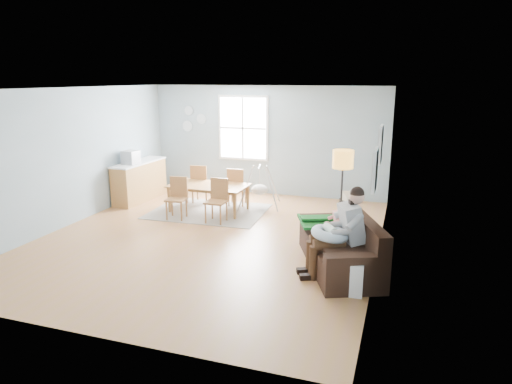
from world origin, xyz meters
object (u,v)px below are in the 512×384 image
(toddler, at_px, (336,220))
(storage_cube, at_px, (348,276))
(chair_nw, at_px, (200,182))
(baby_swing, at_px, (260,189))
(sofa, at_px, (343,249))
(father, at_px, (341,229))
(chair_sw, at_px, (177,195))
(chair_ne, at_px, (236,185))
(floor_lamp, at_px, (343,168))
(chair_se, at_px, (218,198))
(monitor, at_px, (131,157))
(counter, at_px, (140,181))
(dining_table, at_px, (208,198))

(toddler, relative_size, storage_cube, 1.73)
(chair_nw, height_order, baby_swing, baby_swing)
(sofa, xyz_separation_m, baby_swing, (-2.29, 2.86, 0.12))
(sofa, bearing_deg, storage_cube, -77.53)
(father, height_order, chair_sw, father)
(chair_nw, distance_m, chair_ne, 0.89)
(floor_lamp, relative_size, chair_se, 1.92)
(toddler, relative_size, monitor, 2.18)
(floor_lamp, height_order, counter, floor_lamp)
(sofa, xyz_separation_m, monitor, (-5.20, 2.21, 0.80))
(toddler, xyz_separation_m, chair_sw, (-3.50, 1.35, -0.21))
(dining_table, bearing_deg, baby_swing, 39.04)
(storage_cube, xyz_separation_m, chair_ne, (-2.99, 3.59, 0.27))
(sofa, xyz_separation_m, floor_lamp, (-0.16, 0.81, 1.12))
(counter, xyz_separation_m, monitor, (0.00, -0.32, 0.62))
(father, bearing_deg, counter, 151.26)
(storage_cube, relative_size, monitor, 1.26)
(baby_swing, bearing_deg, counter, -173.43)
(storage_cube, xyz_separation_m, chair_se, (-2.94, 2.38, 0.28))
(monitor, bearing_deg, counter, 90.23)
(dining_table, height_order, chair_se, chair_se)
(storage_cube, bearing_deg, chair_sw, 148.63)
(dining_table, xyz_separation_m, baby_swing, (0.94, 0.74, 0.12))
(chair_se, relative_size, monitor, 2.45)
(chair_se, bearing_deg, toddler, -28.05)
(sofa, relative_size, baby_swing, 2.02)
(chair_se, bearing_deg, dining_table, 128.77)
(storage_cube, xyz_separation_m, chair_nw, (-3.88, 3.55, 0.29))
(toddler, height_order, chair_nw, toddler)
(counter, bearing_deg, baby_swing, 6.57)
(father, height_order, baby_swing, father)
(sofa, relative_size, father, 1.65)
(monitor, bearing_deg, toddler, -22.17)
(counter, height_order, monitor, monitor)
(counter, bearing_deg, storage_cube, -32.00)
(father, xyz_separation_m, storage_cube, (0.19, -0.52, -0.49))
(storage_cube, distance_m, chair_se, 3.80)
(dining_table, relative_size, chair_nw, 1.85)
(chair_sw, relative_size, baby_swing, 0.78)
(chair_se, relative_size, chair_ne, 1.01)
(sofa, distance_m, chair_ne, 3.94)
(dining_table, bearing_deg, chair_nw, 129.43)
(chair_sw, xyz_separation_m, baby_swing, (1.37, 1.37, -0.07))
(dining_table, height_order, baby_swing, baby_swing)
(floor_lamp, xyz_separation_m, chair_nw, (-3.53, 1.90, -0.90))
(sofa, xyz_separation_m, storage_cube, (0.19, -0.84, -0.07))
(toddler, bearing_deg, floor_lamp, 91.43)
(father, relative_size, chair_sw, 1.56)
(dining_table, bearing_deg, chair_se, -50.18)
(storage_cube, xyz_separation_m, counter, (-5.39, 3.37, 0.25))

